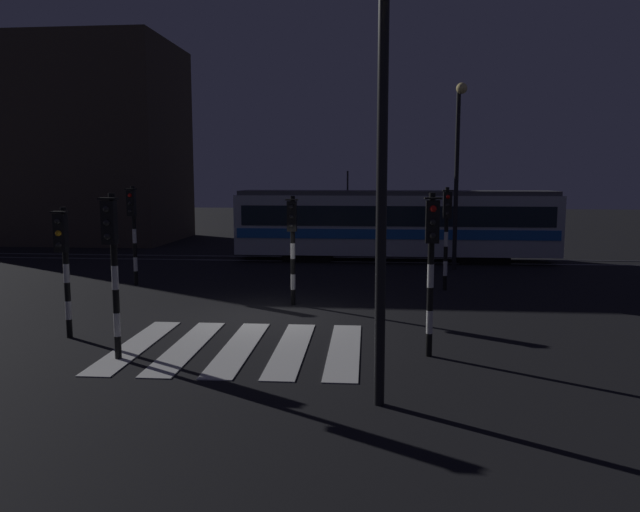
# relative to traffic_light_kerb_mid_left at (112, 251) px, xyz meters

# --- Properties ---
(ground_plane) EXTENTS (120.00, 120.00, 0.00)m
(ground_plane) POSITION_rel_traffic_light_kerb_mid_left_xyz_m (2.37, 4.34, -2.34)
(ground_plane) COLOR black
(rail_near) EXTENTS (80.00, 0.12, 0.03)m
(rail_near) POSITION_rel_traffic_light_kerb_mid_left_xyz_m (2.37, 15.72, -2.33)
(rail_near) COLOR #59595E
(rail_near) RESTS_ON ground
(rail_far) EXTENTS (80.00, 0.12, 0.03)m
(rail_far) POSITION_rel_traffic_light_kerb_mid_left_xyz_m (2.37, 17.15, -2.33)
(rail_far) COLOR #59595E
(rail_far) RESTS_ON ground
(crosswalk_zebra) EXTENTS (5.60, 4.65, 0.02)m
(crosswalk_zebra) POSITION_rel_traffic_light_kerb_mid_left_xyz_m (2.37, 1.19, -2.33)
(crosswalk_zebra) COLOR silver
(crosswalk_zebra) RESTS_ON ground
(traffic_light_kerb_mid_left) EXTENTS (0.36, 0.42, 3.55)m
(traffic_light_kerb_mid_left) POSITION_rel_traffic_light_kerb_mid_left_xyz_m (0.00, 0.00, 0.00)
(traffic_light_kerb_mid_left) COLOR black
(traffic_light_kerb_mid_left) RESTS_ON ground
(traffic_light_corner_near_left) EXTENTS (0.36, 0.42, 3.17)m
(traffic_light_corner_near_left) POSITION_rel_traffic_light_kerb_mid_left_xyz_m (-1.93, 1.62, -0.25)
(traffic_light_corner_near_left) COLOR black
(traffic_light_corner_near_left) RESTS_ON ground
(traffic_light_median_centre) EXTENTS (0.36, 0.42, 3.32)m
(traffic_light_median_centre) POSITION_rel_traffic_light_kerb_mid_left_xyz_m (2.95, 5.98, -0.15)
(traffic_light_median_centre) COLOR black
(traffic_light_median_centre) RESTS_ON ground
(traffic_light_corner_near_right) EXTENTS (0.36, 0.42, 3.55)m
(traffic_light_corner_near_right) POSITION_rel_traffic_light_kerb_mid_left_xyz_m (6.64, 0.87, -0.00)
(traffic_light_corner_near_right) COLOR black
(traffic_light_corner_near_right) RESTS_ON ground
(traffic_light_corner_far_right) EXTENTS (0.36, 0.42, 3.53)m
(traffic_light_corner_far_right) POSITION_rel_traffic_light_kerb_mid_left_xyz_m (7.82, 8.91, -0.01)
(traffic_light_corner_far_right) COLOR black
(traffic_light_corner_far_right) RESTS_ON ground
(traffic_light_corner_far_left) EXTENTS (0.36, 0.42, 3.56)m
(traffic_light_corner_far_left) POSITION_rel_traffic_light_kerb_mid_left_xyz_m (-3.17, 8.88, 0.00)
(traffic_light_corner_far_left) COLOR black
(traffic_light_corner_far_left) RESTS_ON ground
(street_lamp_near_kerb) EXTENTS (0.44, 1.21, 6.89)m
(street_lamp_near_kerb) POSITION_rel_traffic_light_kerb_mid_left_xyz_m (5.56, -2.30, 2.05)
(street_lamp_near_kerb) COLOR black
(street_lamp_near_kerb) RESTS_ON ground
(street_lamp_trackside_right) EXTENTS (0.44, 1.21, 7.55)m
(street_lamp_trackside_right) POSITION_rel_traffic_light_kerb_mid_left_xyz_m (8.71, 13.65, 2.41)
(street_lamp_trackside_right) COLOR black
(street_lamp_trackside_right) RESTS_ON ground
(tram) EXTENTS (14.75, 2.58, 4.15)m
(tram) POSITION_rel_traffic_light_kerb_mid_left_xyz_m (6.26, 16.43, -0.60)
(tram) COLOR silver
(tram) RESTS_ON ground
(building_backdrop) EXTENTS (14.47, 8.00, 11.76)m
(building_backdrop) POSITION_rel_traffic_light_kerb_mid_left_xyz_m (-13.99, 24.12, 3.54)
(building_backdrop) COLOR #42382D
(building_backdrop) RESTS_ON ground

